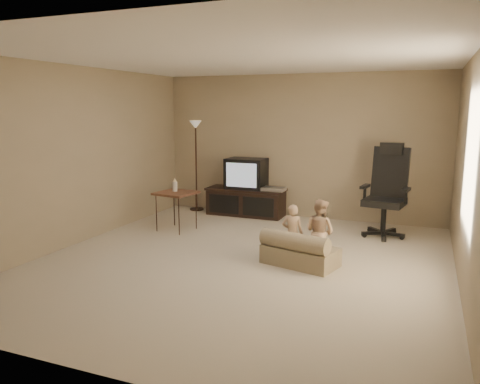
% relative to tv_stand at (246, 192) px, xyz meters
% --- Properties ---
extents(floor, '(5.50, 5.50, 0.00)m').
position_rel_tv_stand_xyz_m(floor, '(0.90, -2.49, -0.43)').
color(floor, beige).
rests_on(floor, ground).
extents(room_shell, '(5.50, 5.50, 5.50)m').
position_rel_tv_stand_xyz_m(room_shell, '(0.90, -2.49, 1.09)').
color(room_shell, white).
rests_on(room_shell, floor).
extents(tv_stand, '(1.44, 0.53, 1.03)m').
position_rel_tv_stand_xyz_m(tv_stand, '(0.00, 0.00, 0.00)').
color(tv_stand, black).
rests_on(tv_stand, floor).
extents(office_chair, '(0.74, 0.78, 1.40)m').
position_rel_tv_stand_xyz_m(office_chair, '(2.46, -0.52, 0.08)').
color(office_chair, black).
rests_on(office_chair, floor).
extents(side_table, '(0.63, 0.63, 0.83)m').
position_rel_tv_stand_xyz_m(side_table, '(-0.65, -1.41, 0.17)').
color(side_table, brown).
rests_on(side_table, floor).
extents(floor_lamp, '(0.26, 0.26, 1.69)m').
position_rel_tv_stand_xyz_m(floor_lamp, '(-1.04, 0.06, 0.80)').
color(floor_lamp, '#321E16').
rests_on(floor_lamp, floor).
extents(child_sofa, '(0.99, 0.71, 0.44)m').
position_rel_tv_stand_xyz_m(child_sofa, '(1.60, -2.36, -0.25)').
color(child_sofa, '#9A8968').
rests_on(child_sofa, floor).
extents(toddler_left, '(0.30, 0.24, 0.74)m').
position_rel_tv_stand_xyz_m(toddler_left, '(1.48, -2.24, -0.06)').
color(toddler_left, '#D4A984').
rests_on(toddler_left, floor).
extents(toddler_right, '(0.45, 0.36, 0.82)m').
position_rel_tv_stand_xyz_m(toddler_right, '(1.81, -2.18, -0.02)').
color(toddler_right, '#D4A984').
rests_on(toddler_right, floor).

